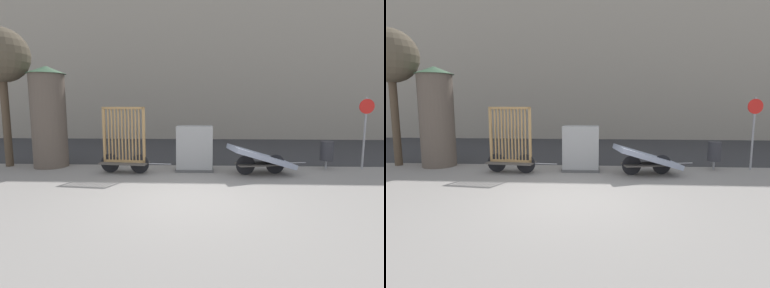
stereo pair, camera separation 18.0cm
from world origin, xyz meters
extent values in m
plane|color=gray|center=(0.00, 0.00, 0.00)|extent=(60.00, 60.00, 0.00)
cube|color=#2D2D30|center=(0.00, 7.25, 0.00)|extent=(56.00, 7.36, 0.01)
cube|color=#9E9384|center=(0.00, 12.93, 5.84)|extent=(48.00, 4.00, 11.68)
cube|color=#4C4742|center=(-1.99, 2.41, 0.30)|extent=(1.44, 0.70, 0.04)
cylinder|color=black|center=(-1.54, 2.36, 0.28)|extent=(0.56, 0.09, 0.56)
cylinder|color=black|center=(-2.44, 2.45, 0.28)|extent=(0.56, 0.09, 0.56)
cylinder|color=gray|center=(-0.94, 2.30, 0.30)|extent=(0.70, 0.10, 0.03)
cube|color=#A87F4C|center=(-1.99, 2.41, 0.36)|extent=(1.27, 0.20, 0.07)
cube|color=#A87F4C|center=(-1.99, 2.41, 1.91)|extent=(1.27, 0.20, 0.07)
cube|color=#A87F4C|center=(-2.58, 2.47, 1.13)|extent=(0.08, 0.08, 1.62)
cube|color=#A87F4C|center=(-1.39, 2.34, 1.13)|extent=(0.08, 0.08, 1.62)
cube|color=#A87F4C|center=(-2.45, 2.45, 1.13)|extent=(0.04, 0.05, 1.55)
cube|color=#A87F4C|center=(-2.34, 2.44, 1.13)|extent=(0.04, 0.05, 1.55)
cube|color=#A87F4C|center=(-2.24, 2.43, 1.13)|extent=(0.04, 0.05, 1.55)
cube|color=#A87F4C|center=(-2.14, 2.42, 1.13)|extent=(0.04, 0.05, 1.55)
cube|color=#A87F4C|center=(-2.04, 2.41, 1.13)|extent=(0.04, 0.05, 1.55)
cube|color=#A87F4C|center=(-1.93, 2.40, 1.13)|extent=(0.04, 0.05, 1.55)
cube|color=#A87F4C|center=(-1.83, 2.39, 1.13)|extent=(0.04, 0.05, 1.55)
cube|color=#A87F4C|center=(-1.73, 2.38, 1.13)|extent=(0.04, 0.05, 1.55)
cube|color=#A87F4C|center=(-1.63, 2.37, 1.13)|extent=(0.04, 0.05, 1.55)
cube|color=#A87F4C|center=(-1.52, 2.36, 1.13)|extent=(0.04, 0.05, 1.55)
cube|color=#4C4742|center=(1.99, 2.41, 0.30)|extent=(1.48, 0.83, 0.04)
cylinder|color=black|center=(2.43, 2.50, 0.28)|extent=(0.56, 0.15, 0.56)
cylinder|color=black|center=(1.54, 2.31, 0.28)|extent=(0.56, 0.15, 0.56)
cylinder|color=gray|center=(3.01, 2.62, 0.30)|extent=(0.69, 0.17, 0.03)
cube|color=#8C93A8|center=(1.99, 2.41, 0.52)|extent=(1.97, 1.38, 0.67)
cube|color=#4C4C4C|center=(0.06, 2.76, 0.04)|extent=(1.14, 0.57, 0.08)
cube|color=gray|center=(0.06, 2.76, 0.68)|extent=(1.08, 0.51, 1.37)
cylinder|color=gray|center=(4.17, 3.22, 0.14)|extent=(0.06, 0.06, 0.27)
cylinder|color=#2D2D33|center=(4.17, 3.22, 0.57)|extent=(0.39, 0.39, 0.60)
cylinder|color=gray|center=(5.28, 3.22, 1.11)|extent=(0.06, 0.06, 2.22)
cylinder|color=red|center=(5.28, 3.20, 1.95)|extent=(0.45, 0.02, 0.45)
cylinder|color=brown|center=(-4.62, 3.22, 1.48)|extent=(1.06, 1.06, 2.96)
cone|color=#335138|center=(-4.62, 3.22, 3.08)|extent=(1.19, 1.19, 0.24)
cylinder|color=#4C3D2D|center=(-6.02, 3.22, 1.52)|extent=(0.24, 0.24, 3.03)
sphere|color=brown|center=(-6.02, 3.22, 3.54)|extent=(1.70, 1.70, 1.70)
camera|label=1|loc=(0.36, -6.15, 2.03)|focal=28.00mm
camera|label=2|loc=(0.54, -6.14, 2.03)|focal=28.00mm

